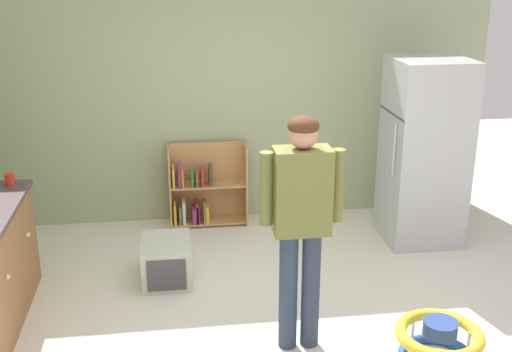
% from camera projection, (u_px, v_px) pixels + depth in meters
% --- Properties ---
extents(ground_plane, '(12.00, 12.00, 0.00)m').
position_uv_depth(ground_plane, '(277.00, 331.00, 4.79)').
color(ground_plane, silver).
rests_on(ground_plane, ground).
extents(back_wall, '(5.20, 0.06, 2.70)m').
position_uv_depth(back_wall, '(240.00, 92.00, 6.54)').
color(back_wall, '#A1B085').
rests_on(back_wall, ground).
extents(refrigerator, '(0.73, 0.68, 1.78)m').
position_uv_depth(refrigerator, '(424.00, 152.00, 6.10)').
color(refrigerator, '#B7BABF').
rests_on(refrigerator, ground).
extents(bookshelf, '(0.80, 0.28, 0.85)m').
position_uv_depth(bookshelf, '(203.00, 191.00, 6.63)').
color(bookshelf, tan).
rests_on(bookshelf, ground).
extents(standing_person, '(0.57, 0.22, 1.69)m').
position_uv_depth(standing_person, '(301.00, 214.00, 4.30)').
color(standing_person, '#2D3B4F').
rests_on(standing_person, ground).
extents(baby_walker, '(0.60, 0.60, 0.32)m').
position_uv_depth(baby_walker, '(439.00, 342.00, 4.37)').
color(baby_walker, blue).
rests_on(baby_walker, ground).
extents(pet_carrier, '(0.42, 0.55, 0.36)m').
position_uv_depth(pet_carrier, '(167.00, 261.00, 5.50)').
color(pet_carrier, beige).
rests_on(pet_carrier, ground).
extents(red_cup, '(0.08, 0.08, 0.09)m').
position_uv_depth(red_cup, '(10.00, 179.00, 5.18)').
color(red_cup, red).
rests_on(red_cup, kitchen_counter).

